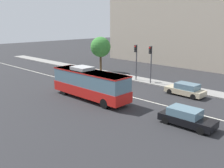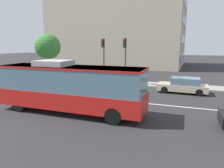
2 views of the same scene
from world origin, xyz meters
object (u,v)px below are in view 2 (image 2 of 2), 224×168
(transit_bus, at_px, (70,86))
(traffic_light_near_corner, at_px, (103,53))
(traffic_light_far_corner, at_px, (125,53))
(sedan_beige, at_px, (183,85))
(street_tree_kerbside_left, at_px, (48,47))

(transit_bus, bearing_deg, traffic_light_near_corner, 100.12)
(traffic_light_far_corner, bearing_deg, traffic_light_near_corner, -92.06)
(transit_bus, distance_m, sedan_beige, 11.04)
(traffic_light_far_corner, bearing_deg, sedan_beige, 75.38)
(transit_bus, distance_m, traffic_light_far_corner, 10.37)
(transit_bus, relative_size, traffic_light_near_corner, 1.93)
(transit_bus, height_order, traffic_light_near_corner, traffic_light_near_corner)
(sedan_beige, relative_size, traffic_light_far_corner, 0.88)
(traffic_light_near_corner, height_order, street_tree_kerbside_left, street_tree_kerbside_left)
(sedan_beige, height_order, street_tree_kerbside_left, street_tree_kerbside_left)
(traffic_light_near_corner, bearing_deg, traffic_light_far_corner, 82.08)
(traffic_light_near_corner, bearing_deg, street_tree_kerbside_left, -102.73)
(sedan_beige, bearing_deg, traffic_light_far_corner, -13.36)
(sedan_beige, height_order, traffic_light_near_corner, traffic_light_near_corner)
(sedan_beige, relative_size, traffic_light_near_corner, 0.88)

